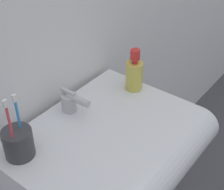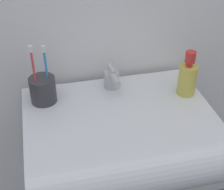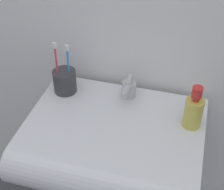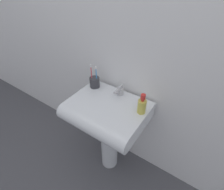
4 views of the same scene
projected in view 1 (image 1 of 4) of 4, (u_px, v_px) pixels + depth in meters
The scene contains 4 objects.
sink_basin at pixel (114, 152), 1.03m from camera, with size 0.56×0.45×0.13m.
faucet at pixel (71, 102), 1.06m from camera, with size 0.05×0.11×0.07m.
toothbrush_cup at pixel (18, 142), 0.90m from camera, with size 0.08×0.08×0.20m.
soap_bottle at pixel (134, 74), 1.15m from camera, with size 0.06×0.06×0.15m.
Camera 1 is at (-0.58, -0.49, 1.44)m, focal length 55.00 mm.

